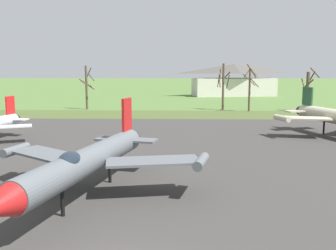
% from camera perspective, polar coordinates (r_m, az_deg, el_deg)
% --- Properties ---
extents(asphalt_apron, '(74.45, 55.42, 0.05)m').
position_cam_1_polar(asphalt_apron, '(30.44, -2.27, -6.04)').
color(asphalt_apron, '#383533').
rests_on(asphalt_apron, ground).
extents(grass_verge_strip, '(134.45, 12.00, 0.06)m').
position_cam_1_polar(grass_verge_strip, '(63.60, -0.21, 1.59)').
color(grass_verge_strip, '#445328').
rests_on(grass_verge_strip, ground).
extents(jet_fighter_front_right, '(13.64, 16.57, 5.51)m').
position_cam_1_polar(jet_fighter_front_right, '(22.58, -12.29, -5.34)').
color(jet_fighter_front_right, '#565B60').
rests_on(jet_fighter_front_right, ground).
extents(bare_tree_far_left, '(2.81, 2.83, 8.26)m').
position_cam_1_polar(bare_tree_far_left, '(73.39, -12.17, 5.73)').
color(bare_tree_far_left, brown).
rests_on(bare_tree_far_left, ground).
extents(bare_tree_left_of_center, '(2.60, 2.21, 8.65)m').
position_cam_1_polar(bare_tree_left_of_center, '(71.19, 8.32, 5.99)').
color(bare_tree_left_of_center, brown).
rests_on(bare_tree_left_of_center, ground).
extents(bare_tree_center, '(3.06, 2.88, 8.56)m').
position_cam_1_polar(bare_tree_center, '(69.43, 12.26, 5.79)').
color(bare_tree_center, brown).
rests_on(bare_tree_center, ground).
extents(bare_tree_right_of_center, '(3.02, 3.26, 7.93)m').
position_cam_1_polar(bare_tree_right_of_center, '(73.08, 20.37, 5.07)').
color(bare_tree_right_of_center, brown).
rests_on(bare_tree_right_of_center, ground).
extents(visitor_building, '(25.17, 12.72, 9.05)m').
position_cam_1_polar(visitor_building, '(110.10, 9.89, 6.67)').
color(visitor_building, beige).
rests_on(visitor_building, ground).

